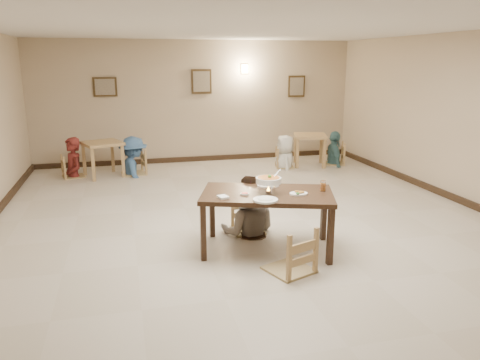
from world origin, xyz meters
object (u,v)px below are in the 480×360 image
object	(u,v)px
main_diner	(249,176)
bg_chair_rl	(285,149)
chair_near	(290,229)
drink_glass	(323,186)
main_table	(267,198)
bg_diner_d	(335,131)
bg_chair_ll	(72,156)
bg_chair_lr	(133,151)
bg_table_left	(102,148)
bg_chair_rr	(335,144)
chair_far	(248,201)
bg_diner_a	(70,137)
bg_diner_b	(132,137)
bg_diner_c	(286,135)
bg_table_right	(310,140)
curry_warmer	(269,180)

from	to	relation	value
main_diner	bg_chair_rl	world-z (taller)	main_diner
chair_near	drink_glass	xyz separation A→B (m)	(0.67, 0.60, 0.33)
main_table	bg_diner_d	size ratio (longest dim) A/B	1.18
bg_chair_ll	bg_chair_lr	bearing A→B (deg)	-106.24
main_table	bg_table_left	xyz separation A→B (m)	(-2.26, 4.87, -0.09)
bg_chair_ll	bg_chair_rr	bearing A→B (deg)	-106.03
bg_chair_lr	drink_glass	bearing A→B (deg)	15.29
bg_chair_lr	bg_chair_rl	bearing A→B (deg)	77.16
chair_far	bg_chair_rr	bearing A→B (deg)	49.65
chair_far	bg_chair_ll	bearing A→B (deg)	123.02
bg_chair_ll	bg_diner_a	bearing A→B (deg)	75.39
bg_diner_b	bg_chair_lr	bearing A→B (deg)	-0.00
chair_near	bg_diner_c	distance (m)	5.75
chair_near	bg_chair_rl	distance (m)	5.74
drink_glass	bg_diner_d	size ratio (longest dim) A/B	0.09
chair_near	bg_chair_ll	world-z (taller)	chair_near
bg_table_left	bg_diner_d	bearing A→B (deg)	-0.81
bg_chair_rr	bg_diner_b	distance (m)	4.87
drink_glass	bg_table_right	bearing A→B (deg)	69.38
main_table	bg_diner_b	size ratio (longest dim) A/B	1.13
main_diner	drink_glass	world-z (taller)	main_diner
main_table	chair_far	xyz separation A→B (m)	(-0.06, 0.74, -0.25)
bg_diner_c	bg_diner_d	world-z (taller)	bg_diner_d
drink_glass	bg_diner_c	bearing A→B (deg)	76.17
bg_chair_ll	main_diner	bearing A→B (deg)	-161.05
bg_diner_b	bg_diner_c	xyz separation A→B (m)	(3.54, -0.19, -0.07)
bg_chair_lr	bg_diner_a	size ratio (longest dim) A/B	0.61
drink_glass	bg_diner_a	size ratio (longest dim) A/B	0.08
main_table	bg_diner_c	xyz separation A→B (m)	(1.93, 4.72, 0.06)
bg_table_right	bg_chair_rl	bearing A→B (deg)	-173.45
bg_chair_ll	bg_diner_d	world-z (taller)	bg_diner_d
chair_near	main_diner	size ratio (longest dim) A/B	0.62
bg_chair_rl	bg_diner_d	world-z (taller)	bg_diner_d
bg_diner_c	bg_diner_d	size ratio (longest dim) A/B	0.96
chair_near	bg_diner_b	world-z (taller)	bg_diner_b
bg_table_left	chair_near	bearing A→B (deg)	-67.31
main_diner	curry_warmer	bearing A→B (deg)	113.50
bg_diner_d	drink_glass	bearing A→B (deg)	163.16
bg_chair_rl	bg_diner_d	xyz separation A→B (m)	(1.32, 0.07, 0.37)
bg_diner_b	bg_diner_d	distance (m)	4.86
drink_glass	bg_diner_b	distance (m)	5.55
bg_diner_c	bg_diner_b	bearing A→B (deg)	-84.97
main_table	bg_table_right	world-z (taller)	main_table
main_diner	curry_warmer	world-z (taller)	main_diner
chair_near	curry_warmer	distance (m)	0.80
chair_far	bg_diner_b	xyz separation A→B (m)	(-1.55, 4.17, 0.38)
bg_chair_lr	bg_diner_c	distance (m)	3.56
main_table	chair_near	distance (m)	0.73
bg_table_left	main_table	bearing A→B (deg)	-65.06
bg_diner_b	drink_glass	bearing A→B (deg)	-168.46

